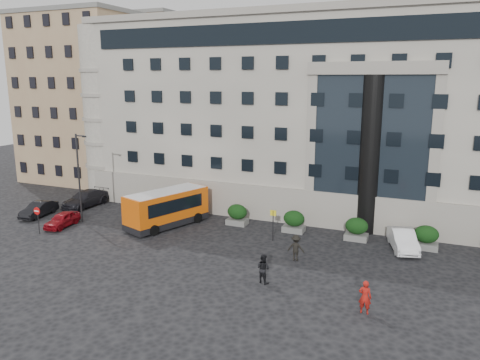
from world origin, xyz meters
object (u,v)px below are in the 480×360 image
object	(u,v)px
no_entry_sign	(37,215)
parked_car_b	(39,209)
hedge_e	(426,237)
red_truck	(143,176)
hedge_a	(186,208)
parked_car_c	(85,199)
white_taxi	(403,240)
pedestrian_b	(263,268)
bus_stop_sign	(273,220)
pedestrian_c	(296,248)
minibus	(167,207)
hedge_d	(357,229)
pedestrian_a	(365,297)
parked_car_a	(62,220)
parked_car_d	(147,185)
street_lamp	(79,175)
hedge_b	(237,214)
hedge_c	(294,221)

from	to	relation	value
no_entry_sign	parked_car_b	size ratio (longest dim) A/B	0.56
hedge_e	red_truck	xyz separation A→B (m)	(-30.97, 7.95, 0.67)
hedge_a	hedge_e	xyz separation A→B (m)	(20.80, 0.00, 0.00)
parked_car_c	white_taxi	xyz separation A→B (m)	(30.50, -0.31, -0.02)
red_truck	pedestrian_b	bearing A→B (deg)	-54.95
bus_stop_sign	no_entry_sign	bearing A→B (deg)	-161.92
hedge_a	pedestrian_c	xyz separation A→B (m)	(12.35, -6.09, 0.02)
hedge_a	minibus	distance (m)	2.89
minibus	hedge_a	bearing A→B (deg)	103.51
hedge_d	no_entry_sign	distance (m)	26.15
hedge_d	pedestrian_a	distance (m)	12.24
parked_car_b	white_taxi	bearing A→B (deg)	-0.21
parked_car_a	parked_car_d	world-z (taller)	parked_car_d
hedge_a	street_lamp	xyz separation A→B (m)	(-7.94, -4.80, 3.44)
hedge_b	hedge_d	bearing A→B (deg)	0.00
hedge_b	no_entry_sign	bearing A→B (deg)	-148.10
hedge_a	red_truck	size ratio (longest dim) A/B	0.29
hedge_a	pedestrian_c	bearing A→B (deg)	-26.24
hedge_e	no_entry_sign	bearing A→B (deg)	-163.48
white_taxi	parked_car_d	bearing A→B (deg)	148.08
no_entry_sign	minibus	world-z (taller)	minibus
minibus	parked_car_c	xyz separation A→B (m)	(-10.99, 2.27, -0.94)
hedge_a	hedge_e	world-z (taller)	same
parked_car_a	hedge_d	bearing A→B (deg)	8.82
hedge_c	street_lamp	xyz separation A→B (m)	(-18.34, -4.80, 3.44)
hedge_a	street_lamp	world-z (taller)	street_lamp
pedestrian_b	parked_car_a	bearing A→B (deg)	8.00
parked_car_c	parked_car_a	bearing A→B (deg)	-63.87
parked_car_c	no_entry_sign	bearing A→B (deg)	-72.24
hedge_c	parked_car_c	distance (m)	21.71
parked_car_b	parked_car_d	world-z (taller)	parked_car_d
hedge_c	hedge_d	xyz separation A→B (m)	(5.20, 0.00, 0.00)
hedge_c	pedestrian_c	bearing A→B (deg)	-72.24
hedge_b	street_lamp	size ratio (longest dim) A/B	0.23
hedge_e	street_lamp	size ratio (longest dim) A/B	0.23
bus_stop_sign	parked_car_c	xyz separation A→B (m)	(-20.80, 2.31, -0.94)
bus_stop_sign	pedestrian_c	distance (m)	4.42
hedge_c	pedestrian_b	distance (m)	10.49
red_truck	parked_car_c	distance (m)	8.55
no_entry_sign	pedestrian_b	distance (m)	20.55
minibus	pedestrian_b	size ratio (longest dim) A/B	4.23
red_truck	parked_car_d	bearing A→B (deg)	-45.30
hedge_b	hedge_e	distance (m)	15.60
pedestrian_c	street_lamp	bearing A→B (deg)	-4.17
pedestrian_a	hedge_b	bearing A→B (deg)	-41.69
hedge_b	parked_car_d	world-z (taller)	hedge_b
bus_stop_sign	pedestrian_c	size ratio (longest dim) A/B	1.33
parked_car_a	white_taxi	xyz separation A→B (m)	(27.84, 5.73, 0.13)
hedge_c	minibus	bearing A→B (deg)	-165.54
pedestrian_b	no_entry_sign	bearing A→B (deg)	14.53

